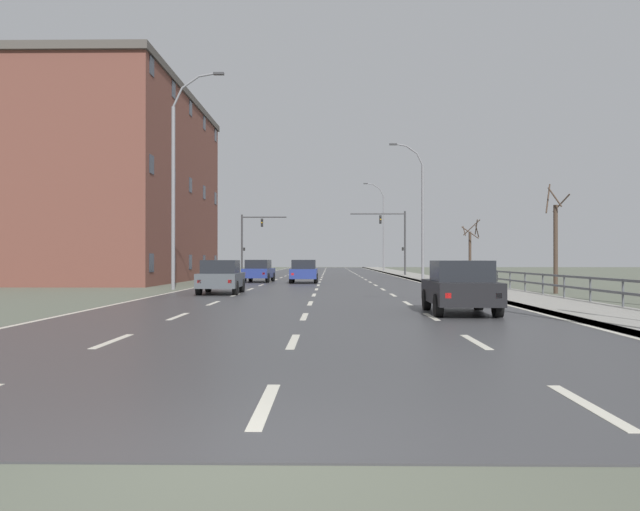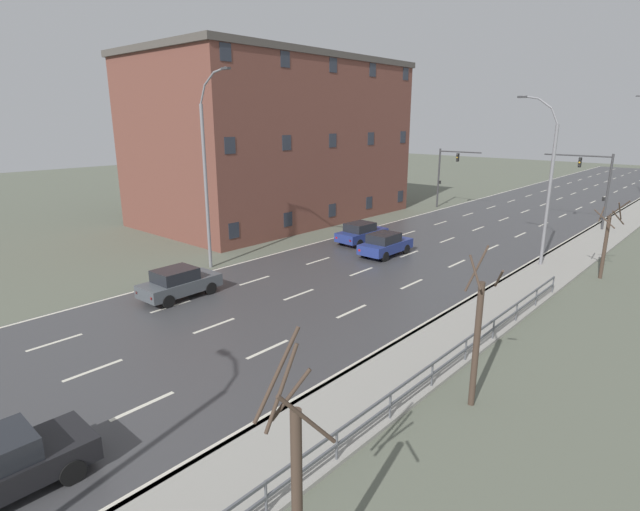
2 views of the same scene
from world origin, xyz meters
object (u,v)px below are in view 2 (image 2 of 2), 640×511
(street_lamp_midground, at_px, (547,186))
(brick_building, at_px, (275,140))
(street_lamp_left_bank, at_px, (207,176))
(traffic_signal_right, at_px, (596,180))
(car_far_left, at_px, (361,233))
(car_mid_centre, at_px, (179,283))
(traffic_signal_left, at_px, (446,170))
(car_far_right, at_px, (385,244))

(street_lamp_midground, xyz_separation_m, brick_building, (-23.99, 0.32, 2.03))
(street_lamp_midground, height_order, street_lamp_left_bank, street_lamp_left_bank)
(traffic_signal_right, distance_m, car_far_left, 20.36)
(car_mid_centre, distance_m, brick_building, 23.07)
(street_lamp_left_bank, height_order, brick_building, brick_building)
(car_far_left, xyz_separation_m, brick_building, (-12.28, 3.13, 6.24))
(car_mid_centre, bearing_deg, traffic_signal_left, 93.50)
(car_far_left, bearing_deg, street_lamp_midground, 16.60)
(street_lamp_left_bank, height_order, car_far_right, street_lamp_left_bank)
(traffic_signal_left, bearing_deg, car_far_left, -80.93)
(street_lamp_midground, xyz_separation_m, traffic_signal_right, (-0.49, 13.86, -0.91))
(traffic_signal_left, distance_m, brick_building, 17.77)
(brick_building, bearing_deg, street_lamp_left_bank, -57.23)
(brick_building, bearing_deg, traffic_signal_right, 29.94)
(car_far_left, distance_m, brick_building, 14.12)
(car_far_left, xyz_separation_m, car_far_right, (3.24, -1.66, 0.00))
(car_far_right, height_order, brick_building, brick_building)
(car_far_left, bearing_deg, traffic_signal_right, 59.15)
(street_lamp_midground, bearing_deg, traffic_signal_left, 134.05)
(street_lamp_left_bank, height_order, traffic_signal_left, street_lamp_left_bank)
(traffic_signal_right, bearing_deg, street_lamp_left_bank, -117.39)
(car_far_left, xyz_separation_m, car_mid_centre, (-0.03, -15.40, 0.00))
(traffic_signal_right, height_order, traffic_signal_left, traffic_signal_right)
(traffic_signal_right, xyz_separation_m, car_mid_centre, (-11.26, -32.07, -3.30))
(street_lamp_midground, height_order, car_far_left, street_lamp_midground)
(street_lamp_left_bank, bearing_deg, street_lamp_midground, 43.03)
(car_far_left, height_order, car_mid_centre, same)
(street_lamp_left_bank, xyz_separation_m, car_far_right, (6.38, 9.40, -4.82))
(car_mid_centre, relative_size, brick_building, 0.17)
(car_far_right, xyz_separation_m, brick_building, (-15.52, 4.79, 6.24))
(street_lamp_left_bank, bearing_deg, car_mid_centre, -54.40)
(car_far_right, relative_size, brick_building, 0.17)
(traffic_signal_left, bearing_deg, street_lamp_left_bank, -90.57)
(car_mid_centre, bearing_deg, street_lamp_midground, 55.83)
(street_lamp_midground, height_order, car_mid_centre, street_lamp_midground)
(traffic_signal_right, height_order, car_far_right, traffic_signal_right)
(street_lamp_midground, distance_m, traffic_signal_left, 20.98)
(street_lamp_midground, relative_size, traffic_signal_right, 1.65)
(car_far_right, bearing_deg, street_lamp_midground, 27.71)
(car_far_right, bearing_deg, car_far_left, 152.77)
(street_lamp_midground, distance_m, brick_building, 24.08)
(traffic_signal_right, height_order, brick_building, brick_building)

